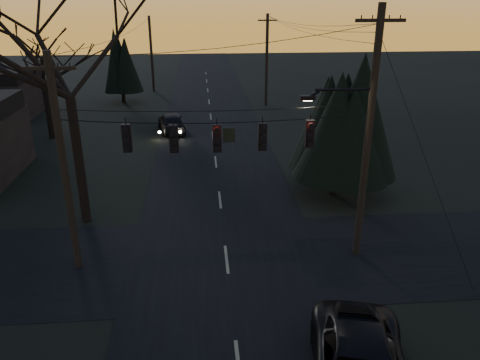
{
  "coord_description": "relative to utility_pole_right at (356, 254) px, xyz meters",
  "views": [
    {
      "loc": [
        -0.88,
        -6.75,
        10.33
      ],
      "look_at": [
        0.52,
        9.47,
        3.76
      ],
      "focal_mm": 35.0,
      "sensor_mm": 36.0,
      "label": 1
    }
  ],
  "objects": [
    {
      "name": "cross_road",
      "position": [
        -5.5,
        0.0,
        0.01
      ],
      "size": [
        60.0,
        7.0,
        0.02
      ],
      "primitive_type": "cube",
      "color": "black",
      "rests_on": "ground"
    },
    {
      "name": "sedan_oncoming_a",
      "position": [
        -8.7,
        19.48,
        0.78
      ],
      "size": [
        2.62,
        4.82,
        1.55
      ],
      "primitive_type": "imported",
      "rotation": [
        0.0,
        0.0,
        3.32
      ],
      "color": "black",
      "rests_on": "ground"
    },
    {
      "name": "utility_pole_left",
      "position": [
        -11.5,
        0.0,
        0.0
      ],
      "size": [
        1.8,
        0.3,
        8.5
      ],
      "primitive_type": null,
      "color": "black",
      "rests_on": "ground"
    },
    {
      "name": "utility_pole_far_r",
      "position": [
        0.0,
        28.0,
        0.0
      ],
      "size": [
        1.8,
        0.3,
        8.5
      ],
      "primitive_type": null,
      "color": "black",
      "rests_on": "ground"
    },
    {
      "name": "utility_pole_right",
      "position": [
        0.0,
        0.0,
        0.0
      ],
      "size": [
        5.0,
        0.3,
        10.0
      ],
      "primitive_type": null,
      "color": "black",
      "rests_on": "ground"
    },
    {
      "name": "span_signal_assembly",
      "position": [
        -5.74,
        0.0,
        5.32
      ],
      "size": [
        11.5,
        0.44,
        1.5
      ],
      "color": "black",
      "rests_on": "ground"
    },
    {
      "name": "utility_pole_far_l",
      "position": [
        -11.5,
        36.0,
        0.0
      ],
      "size": [
        0.3,
        0.3,
        8.0
      ],
      "primitive_type": null,
      "color": "black",
      "rests_on": "ground"
    },
    {
      "name": "evergreen_right",
      "position": [
        0.71,
        6.36,
        4.71
      ],
      "size": [
        4.44,
        4.44,
        8.23
      ],
      "color": "black",
      "rests_on": "ground"
    },
    {
      "name": "evergreen_dist",
      "position": [
        -14.03,
        30.53,
        3.8
      ],
      "size": [
        3.15,
        3.15,
        6.42
      ],
      "color": "black",
      "rests_on": "ground"
    },
    {
      "name": "bare_tree_dist",
      "position": [
        -17.68,
        18.52,
        5.72
      ],
      "size": [
        6.15,
        6.15,
        8.2
      ],
      "color": "black",
      "rests_on": "ground"
    },
    {
      "name": "main_road",
      "position": [
        -5.5,
        10.0,
        0.01
      ],
      "size": [
        8.0,
        120.0,
        0.02
      ],
      "primitive_type": "cube",
      "color": "black",
      "rests_on": "ground"
    },
    {
      "name": "bare_tree_left",
      "position": [
        -12.05,
        4.12,
        8.4
      ],
      "size": [
        8.94,
        8.94,
        12.02
      ],
      "color": "black",
      "rests_on": "ground"
    }
  ]
}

